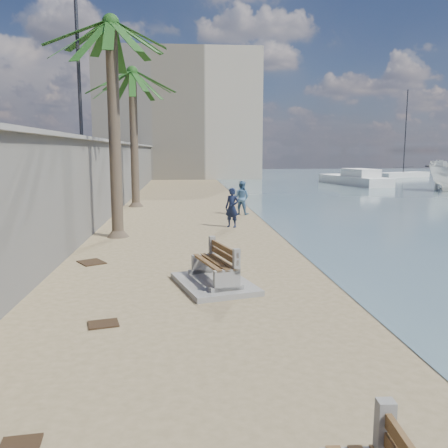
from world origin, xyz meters
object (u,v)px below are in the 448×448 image
person_b (242,196)px  sailboat_west (403,175)px  person_a (232,205)px  bench_far (214,269)px  palm_mid (111,26)px  yacht_far (354,181)px  palm_back (132,74)px

person_b → sailboat_west: sailboat_west is taller
person_b → sailboat_west: bearing=-96.7°
person_b → person_a: bearing=107.3°
bench_far → person_a: size_ratio=1.38×
palm_mid → yacht_far: size_ratio=0.93×
person_b → palm_mid: bearing=77.4°
person_a → sailboat_west: sailboat_west is taller
bench_far → person_a: (1.27, 8.50, 0.52)m
bench_far → yacht_far: size_ratio=0.29×
palm_back → yacht_far: (18.32, 15.78, -6.86)m
sailboat_west → person_b: bearing=-126.6°
palm_back → sailboat_west: bearing=43.6°
bench_far → person_a: person_a is taller
palm_mid → yacht_far: (18.04, 25.31, -6.98)m
bench_far → palm_mid: size_ratio=0.31×
bench_far → palm_back: 17.88m
bench_far → sailboat_west: (25.01, 43.17, -0.09)m
person_a → yacht_far: bearing=93.6°
palm_back → yacht_far: bearing=40.7°
palm_mid → yacht_far: bearing=54.5°
bench_far → sailboat_west: sailboat_west is taller
yacht_far → palm_back: bearing=119.5°
person_a → palm_back: bearing=155.0°
person_a → person_b: size_ratio=1.02×
bench_far → palm_back: palm_back is taller
palm_mid → palm_back: size_ratio=1.01×
person_a → yacht_far: person_a is taller
bench_far → palm_mid: (-3.09, 6.65, 6.92)m
person_b → yacht_far: (12.81, 19.59, -0.56)m
person_a → person_b: 3.97m
bench_far → palm_back: (-3.37, 16.18, 6.81)m
bench_far → yacht_far: 35.28m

